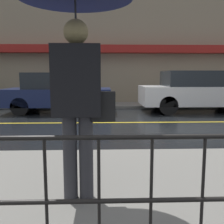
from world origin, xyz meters
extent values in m
plane|color=black|center=(0.00, 0.00, 0.00)|extent=(80.00, 80.00, 0.00)
cube|color=gray|center=(0.00, -4.67, 0.06)|extent=(28.00, 2.88, 0.11)
cube|color=gray|center=(0.00, 4.14, 0.06)|extent=(28.00, 1.82, 0.11)
cube|color=gold|center=(0.00, 0.00, 0.00)|extent=(25.20, 0.12, 0.01)
cube|color=gray|center=(0.00, 5.20, 2.55)|extent=(28.00, 0.30, 5.10)
cube|color=maroon|center=(0.00, 4.78, 2.60)|extent=(16.80, 0.55, 0.35)
cylinder|color=black|center=(-1.69, -5.86, 0.54)|extent=(0.02, 0.02, 0.85)
cylinder|color=black|center=(-1.31, -5.86, 0.54)|extent=(0.02, 0.02, 0.85)
cylinder|color=black|center=(-0.94, -5.86, 0.54)|extent=(0.02, 0.02, 0.85)
cylinder|color=black|center=(-0.56, -5.86, 0.54)|extent=(0.02, 0.02, 0.85)
cylinder|color=#333338|center=(-1.62, -5.02, 0.55)|extent=(0.14, 0.14, 0.88)
cylinder|color=#333338|center=(-1.46, -5.02, 0.55)|extent=(0.14, 0.14, 0.88)
cube|color=black|center=(-1.54, -5.02, 1.34)|extent=(0.48, 0.29, 0.69)
sphere|color=#9E8A56|center=(-1.54, -5.02, 1.80)|extent=(0.24, 0.24, 0.24)
cylinder|color=#262628|center=(-1.54, -5.02, 1.72)|extent=(0.02, 0.02, 0.77)
cube|color=black|center=(-1.28, -5.02, 1.08)|extent=(0.24, 0.12, 0.30)
cube|color=#19234C|center=(-2.95, 2.27, 0.59)|extent=(3.90, 1.77, 0.64)
cube|color=#1E2328|center=(-3.11, 2.27, 1.20)|extent=(2.03, 1.63, 0.58)
cylinder|color=black|center=(-1.74, 3.04, 0.32)|extent=(0.63, 0.22, 0.63)
cylinder|color=black|center=(-1.74, 1.50, 0.32)|extent=(0.63, 0.22, 0.63)
cylinder|color=black|center=(-4.16, 3.04, 0.32)|extent=(0.63, 0.22, 0.63)
cylinder|color=black|center=(-4.16, 1.50, 0.32)|extent=(0.63, 0.22, 0.63)
cube|color=silver|center=(2.39, 2.27, 0.63)|extent=(4.40, 1.86, 0.70)
cube|color=#1E2328|center=(2.21, 2.27, 1.27)|extent=(2.29, 1.72, 0.57)
cylinder|color=black|center=(3.76, 3.09, 0.33)|extent=(0.67, 0.22, 0.67)
cylinder|color=black|center=(1.03, 3.09, 0.33)|extent=(0.67, 0.22, 0.67)
cylinder|color=black|center=(1.03, 1.45, 0.33)|extent=(0.67, 0.22, 0.67)
camera|label=1|loc=(-1.28, -7.63, 1.39)|focal=42.00mm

